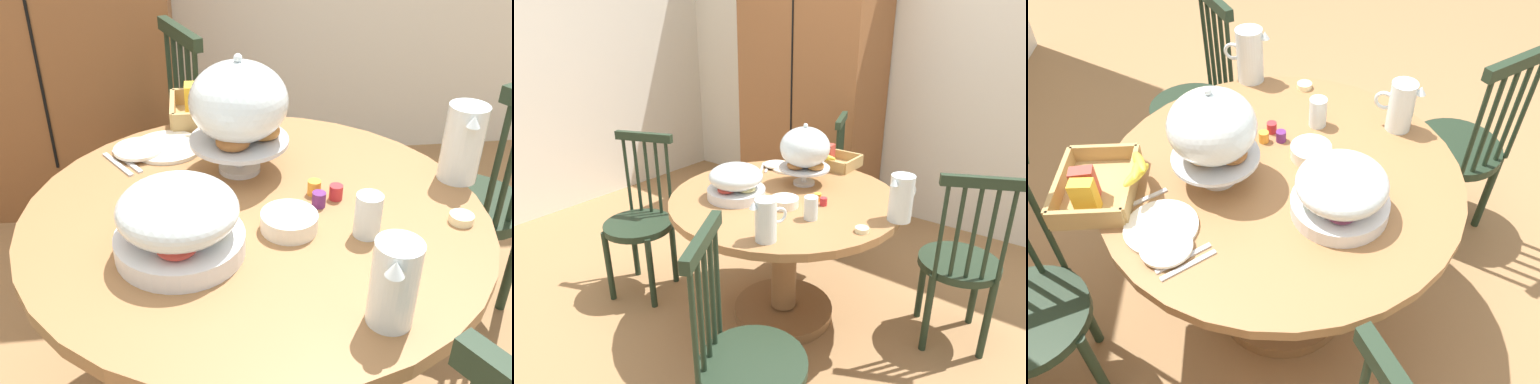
# 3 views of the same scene
# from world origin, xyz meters

# --- Properties ---
(dining_table) EXTENTS (1.19, 1.19, 0.74)m
(dining_table) POSITION_xyz_m (0.00, 0.07, 0.53)
(dining_table) COLOR olive
(dining_table) RESTS_ON ground_plane
(windsor_chair_by_cabinet) EXTENTS (0.44, 0.44, 0.97)m
(windsor_chair_by_cabinet) POSITION_xyz_m (0.82, 0.44, 0.45)
(windsor_chair_by_cabinet) COLOR #1E2D1E
(windsor_chair_by_cabinet) RESTS_ON ground_plane
(windsor_chair_facing_door) EXTENTS (0.43, 0.43, 0.97)m
(windsor_chair_facing_door) POSITION_xyz_m (-0.31, 0.91, 0.45)
(windsor_chair_facing_door) COLOR #1E2D1E
(windsor_chair_facing_door) RESTS_ON ground_plane
(pastry_stand_with_dome) EXTENTS (0.28, 0.28, 0.34)m
(pastry_stand_with_dome) POSITION_xyz_m (-0.02, 0.28, 0.94)
(pastry_stand_with_dome) COLOR silver
(pastry_stand_with_dome) RESTS_ON dining_table
(fruit_platter_covered) EXTENTS (0.30, 0.30, 0.18)m
(fruit_platter_covered) POSITION_xyz_m (-0.19, -0.09, 0.83)
(fruit_platter_covered) COLOR silver
(fruit_platter_covered) RESTS_ON dining_table
(orange_juice_pitcher) EXTENTS (0.10, 0.17, 0.19)m
(orange_juice_pitcher) POSITION_xyz_m (0.22, -0.37, 0.83)
(orange_juice_pitcher) COLOR silver
(orange_juice_pitcher) RESTS_ON dining_table
(milk_pitcher) EXTENTS (0.11, 0.19, 0.22)m
(milk_pitcher) POSITION_xyz_m (0.58, 0.16, 0.84)
(milk_pitcher) COLOR silver
(milk_pitcher) RESTS_ON dining_table
(cereal_basket) EXTENTS (0.32, 0.30, 0.12)m
(cereal_basket) POSITION_xyz_m (-0.08, 0.64, 0.78)
(cereal_basket) COLOR tan
(cereal_basket) RESTS_ON dining_table
(china_plate_large) EXTENTS (0.22, 0.22, 0.01)m
(china_plate_large) POSITION_xyz_m (-0.23, 0.44, 0.75)
(china_plate_large) COLOR white
(china_plate_large) RESTS_ON dining_table
(china_plate_small) EXTENTS (0.15, 0.15, 0.01)m
(china_plate_small) POSITION_xyz_m (-0.32, 0.41, 0.76)
(china_plate_small) COLOR white
(china_plate_small) RESTS_ON china_plate_large
(cereal_bowl) EXTENTS (0.14, 0.14, 0.04)m
(cereal_bowl) POSITION_xyz_m (0.07, -0.03, 0.76)
(cereal_bowl) COLOR white
(cereal_bowl) RESTS_ON dining_table
(drinking_glass) EXTENTS (0.06, 0.06, 0.11)m
(drinking_glass) POSITION_xyz_m (0.25, -0.08, 0.80)
(drinking_glass) COLOR silver
(drinking_glass) RESTS_ON dining_table
(butter_dish) EXTENTS (0.06, 0.06, 0.02)m
(butter_dish) POSITION_xyz_m (0.50, -0.05, 0.75)
(butter_dish) COLOR beige
(butter_dish) RESTS_ON dining_table
(jam_jar_strawberry) EXTENTS (0.04, 0.04, 0.04)m
(jam_jar_strawberry) POSITION_xyz_m (0.22, 0.09, 0.76)
(jam_jar_strawberry) COLOR #B7282D
(jam_jar_strawberry) RESTS_ON dining_table
(jam_jar_apricot) EXTENTS (0.04, 0.04, 0.04)m
(jam_jar_apricot) POSITION_xyz_m (0.17, 0.12, 0.76)
(jam_jar_apricot) COLOR orange
(jam_jar_apricot) RESTS_ON dining_table
(jam_jar_grape) EXTENTS (0.04, 0.04, 0.04)m
(jam_jar_grape) POSITION_xyz_m (0.17, 0.06, 0.76)
(jam_jar_grape) COLOR #5B2366
(jam_jar_grape) RESTS_ON dining_table
(table_knife) EXTENTS (0.10, 0.15, 0.01)m
(table_knife) POSITION_xyz_m (-0.35, 0.36, 0.74)
(table_knife) COLOR silver
(table_knife) RESTS_ON dining_table
(dinner_fork) EXTENTS (0.10, 0.15, 0.01)m
(dinner_fork) POSITION_xyz_m (-0.37, 0.35, 0.74)
(dinner_fork) COLOR silver
(dinner_fork) RESTS_ON dining_table
(soup_spoon) EXTENTS (0.10, 0.15, 0.01)m
(soup_spoon) POSITION_xyz_m (-0.11, 0.51, 0.74)
(soup_spoon) COLOR silver
(soup_spoon) RESTS_ON dining_table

